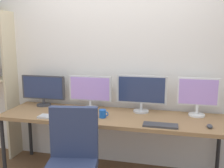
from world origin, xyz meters
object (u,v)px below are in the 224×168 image
at_px(monitor_far_left, 43,89).
at_px(monitor_center_left, 90,91).
at_px(monitor_far_right, 198,95).
at_px(keyboard_left, 56,117).
at_px(monitor_center_right, 141,92).
at_px(keyboard_right, 160,125).
at_px(coffee_mug, 103,114).
at_px(computer_mouse, 210,126).
at_px(desk, 111,119).

distance_m(monitor_far_left, monitor_center_left, 0.62).
bearing_deg(monitor_center_left, monitor_far_right, -0.00).
bearing_deg(keyboard_left, monitor_center_right, 26.90).
relative_size(monitor_far_right, keyboard_right, 1.30).
xyz_separation_m(monitor_center_right, monitor_far_right, (0.62, -0.00, -0.00)).
height_order(keyboard_right, coffee_mug, coffee_mug).
bearing_deg(keyboard_right, monitor_far_right, 49.63).
xyz_separation_m(monitor_far_left, coffee_mug, (0.87, -0.31, -0.17)).
height_order(monitor_far_left, coffee_mug, monitor_far_left).
height_order(monitor_far_left, keyboard_left, monitor_far_left).
height_order(monitor_far_right, keyboard_left, monitor_far_right).
height_order(monitor_center_right, keyboard_right, monitor_center_right).
distance_m(monitor_far_left, keyboard_right, 1.57).
height_order(monitor_far_left, computer_mouse, monitor_far_left).
bearing_deg(coffee_mug, desk, 55.28).
relative_size(desk, keyboard_left, 6.42).
xyz_separation_m(desk, monitor_center_right, (0.31, 0.21, 0.29)).
distance_m(monitor_center_right, keyboard_left, 1.01).
relative_size(monitor_center_left, keyboard_left, 1.35).
bearing_deg(monitor_far_left, computer_mouse, -10.86).
bearing_deg(monitor_far_right, monitor_center_right, 179.99).
bearing_deg(monitor_center_left, coffee_mug, -51.96).
bearing_deg(monitor_far_left, keyboard_left, -49.64).
bearing_deg(desk, computer_mouse, -9.09).
relative_size(monitor_center_right, keyboard_right, 1.70).
distance_m(monitor_far_right, coffee_mug, 1.07).
bearing_deg(keyboard_left, monitor_center_left, 60.72).
xyz_separation_m(monitor_center_right, keyboard_right, (0.25, -0.44, -0.23)).
distance_m(monitor_center_left, monitor_far_right, 1.25).
bearing_deg(monitor_center_right, monitor_far_right, -0.01).
xyz_separation_m(keyboard_left, computer_mouse, (1.59, 0.07, 0.01)).
xyz_separation_m(monitor_center_left, keyboard_left, (-0.25, -0.44, -0.21)).
distance_m(keyboard_left, coffee_mug, 0.51).
xyz_separation_m(desk, coffee_mug, (-0.07, -0.10, 0.09)).
bearing_deg(desk, coffee_mug, -124.72).
relative_size(monitor_far_left, keyboard_right, 1.68).
xyz_separation_m(desk, computer_mouse, (1.03, -0.16, 0.06)).
bearing_deg(coffee_mug, monitor_center_right, 39.28).
bearing_deg(keyboard_right, desk, 157.67).
bearing_deg(monitor_center_right, coffee_mug, -140.72).
xyz_separation_m(monitor_far_right, coffee_mug, (-1.00, -0.31, -0.19)).
height_order(monitor_center_left, keyboard_right, monitor_center_left).
height_order(desk, monitor_center_right, monitor_center_right).
bearing_deg(monitor_far_left, coffee_mug, -19.74).
bearing_deg(monitor_far_right, desk, -167.22).
relative_size(monitor_far_left, coffee_mug, 5.43).
bearing_deg(desk, monitor_far_left, 167.22).
height_order(desk, monitor_far_right, monitor_far_right).
relative_size(monitor_far_left, monitor_center_right, 0.99).
bearing_deg(keyboard_right, monitor_center_left, 153.11).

